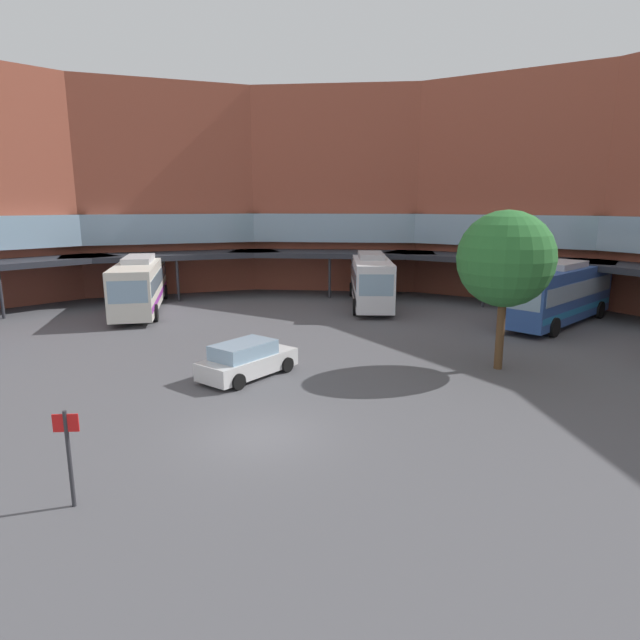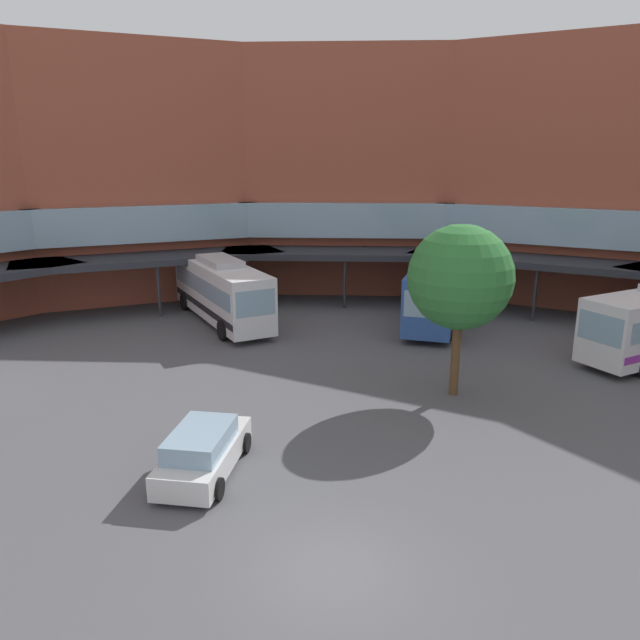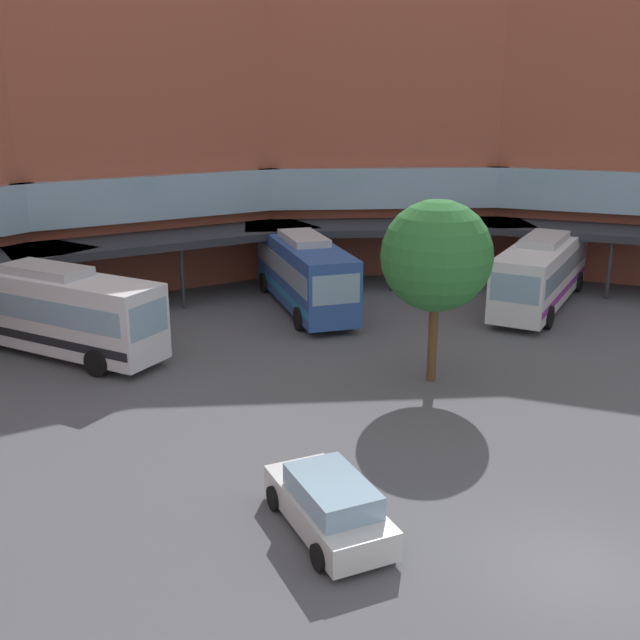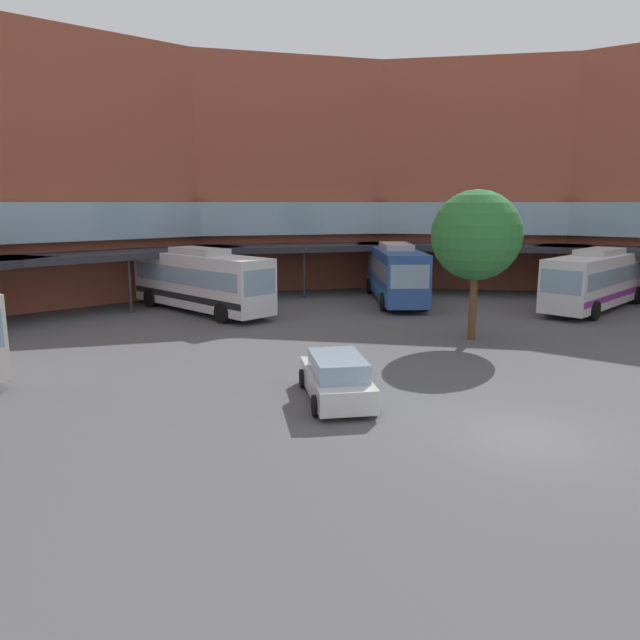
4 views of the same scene
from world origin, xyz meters
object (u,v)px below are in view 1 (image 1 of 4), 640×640
object	(u,v)px
bus_3	(559,293)
parked_car	(247,360)
bus_5	(140,283)
plaza_tree	(506,259)
bus_2	(370,279)
stop_sign_post	(68,449)

from	to	relation	value
bus_3	parked_car	size ratio (longest dim) A/B	2.19
bus_5	plaza_tree	size ratio (longest dim) A/B	1.69
parked_car	plaza_tree	xyz separation A→B (m)	(10.05, 4.69, 4.14)
parked_car	plaza_tree	distance (m)	11.84
bus_2	plaza_tree	world-z (taller)	plaza_tree
bus_2	parked_car	world-z (taller)	bus_2
bus_5	plaza_tree	world-z (taller)	plaza_tree
bus_2	bus_3	world-z (taller)	bus_3
bus_3	bus_5	xyz separation A→B (m)	(-26.77, -4.58, -0.04)
bus_5	parked_car	bearing A→B (deg)	20.46
bus_3	stop_sign_post	bearing A→B (deg)	0.14
bus_2	plaza_tree	size ratio (longest dim) A/B	1.58
bus_3	stop_sign_post	xyz separation A→B (m)	(-12.75, -25.87, -0.40)
bus_2	bus_5	distance (m)	16.04
bus_3	plaza_tree	xyz separation A→B (m)	(-3.22, -10.76, 2.96)
bus_3	plaza_tree	size ratio (longest dim) A/B	1.49
stop_sign_post	plaza_tree	bearing A→B (deg)	57.74
bus_3	plaza_tree	bearing A→B (deg)	9.74
bus_3	parked_car	world-z (taller)	bus_3
plaza_tree	bus_3	bearing A→B (deg)	73.37
bus_2	bus_5	xyz separation A→B (m)	(-14.48, -6.89, -0.04)
bus_2	bus_5	world-z (taller)	bus_2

